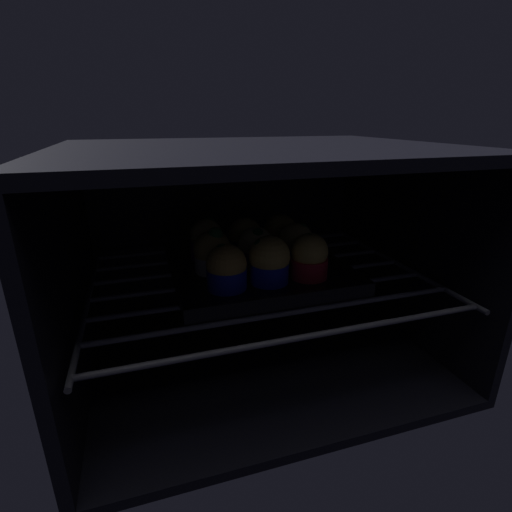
# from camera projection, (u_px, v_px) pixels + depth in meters

# --- Properties ---
(oven_cavity) EXTENTS (0.59, 0.47, 0.37)m
(oven_cavity) POSITION_uv_depth(u_px,v_px,m) (252.00, 252.00, 0.67)
(oven_cavity) COLOR black
(oven_cavity) RESTS_ON ground
(oven_rack) EXTENTS (0.55, 0.42, 0.01)m
(oven_rack) POSITION_uv_depth(u_px,v_px,m) (259.00, 279.00, 0.65)
(oven_rack) COLOR #42424C
(oven_rack) RESTS_ON oven_cavity
(baking_tray) EXTENTS (0.28, 0.28, 0.02)m
(baking_tray) POSITION_uv_depth(u_px,v_px,m) (256.00, 269.00, 0.66)
(baking_tray) COLOR black
(baking_tray) RESTS_ON oven_rack
(muffin_row0_col0) EXTENTS (0.06, 0.06, 0.07)m
(muffin_row0_col0) POSITION_uv_depth(u_px,v_px,m) (226.00, 269.00, 0.56)
(muffin_row0_col0) COLOR #1928B7
(muffin_row0_col0) RESTS_ON baking_tray
(muffin_row0_col1) EXTENTS (0.06, 0.06, 0.07)m
(muffin_row0_col1) POSITION_uv_depth(u_px,v_px,m) (267.00, 261.00, 0.58)
(muffin_row0_col1) COLOR #1928B7
(muffin_row0_col1) RESTS_ON baking_tray
(muffin_row0_col2) EXTENTS (0.06, 0.06, 0.07)m
(muffin_row0_col2) POSITION_uv_depth(u_px,v_px,m) (309.00, 257.00, 0.60)
(muffin_row0_col2) COLOR red
(muffin_row0_col2) RESTS_ON baking_tray
(muffin_row1_col0) EXTENTS (0.06, 0.06, 0.08)m
(muffin_row1_col0) POSITION_uv_depth(u_px,v_px,m) (213.00, 253.00, 0.63)
(muffin_row1_col0) COLOR silver
(muffin_row1_col0) RESTS_ON baking_tray
(muffin_row1_col1) EXTENTS (0.06, 0.06, 0.07)m
(muffin_row1_col1) POSITION_uv_depth(u_px,v_px,m) (257.00, 248.00, 0.65)
(muffin_row1_col1) COLOR #7A238C
(muffin_row1_col1) RESTS_ON baking_tray
(muffin_row1_col2) EXTENTS (0.06, 0.06, 0.07)m
(muffin_row1_col2) POSITION_uv_depth(u_px,v_px,m) (295.00, 245.00, 0.66)
(muffin_row1_col2) COLOR #1928B7
(muffin_row1_col2) RESTS_ON baking_tray
(muffin_row2_col0) EXTENTS (0.06, 0.06, 0.07)m
(muffin_row2_col0) POSITION_uv_depth(u_px,v_px,m) (207.00, 240.00, 0.69)
(muffin_row2_col0) COLOR #7A238C
(muffin_row2_col0) RESTS_ON baking_tray
(muffin_row2_col1) EXTENTS (0.06, 0.06, 0.07)m
(muffin_row2_col1) POSITION_uv_depth(u_px,v_px,m) (245.00, 238.00, 0.71)
(muffin_row2_col1) COLOR #1928B7
(muffin_row2_col1) RESTS_ON baking_tray
(muffin_row2_col2) EXTENTS (0.06, 0.06, 0.07)m
(muffin_row2_col2) POSITION_uv_depth(u_px,v_px,m) (280.00, 234.00, 0.73)
(muffin_row2_col2) COLOR red
(muffin_row2_col2) RESTS_ON baking_tray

